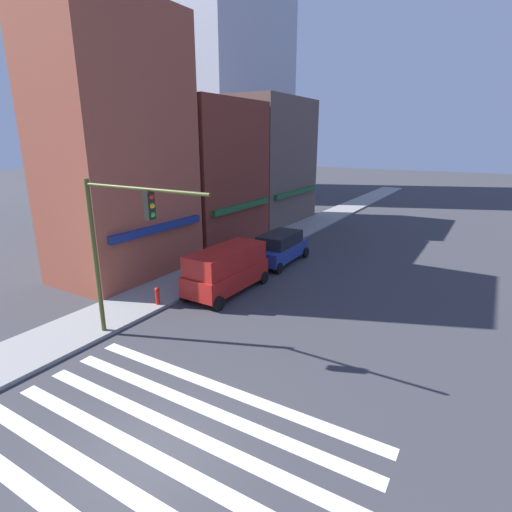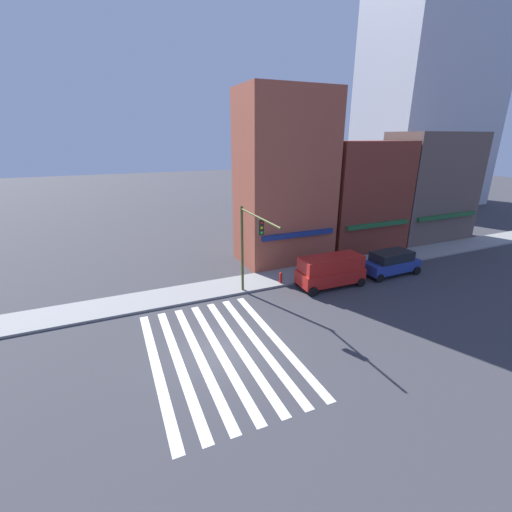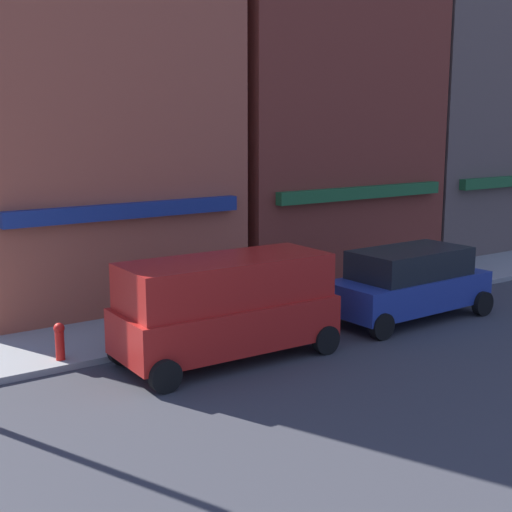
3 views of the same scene
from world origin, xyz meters
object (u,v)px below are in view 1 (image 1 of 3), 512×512
(traffic_signal, at_px, (117,234))
(fire_hydrant, at_px, (157,295))
(pedestrian_grey_coat, at_px, (197,267))
(suv_blue, at_px, (280,247))
(van_red, at_px, (227,268))

(traffic_signal, bearing_deg, fire_hydrant, 23.87)
(pedestrian_grey_coat, bearing_deg, suv_blue, 144.51)
(van_red, xyz_separation_m, fire_hydrant, (-3.26, 1.70, -0.67))
(pedestrian_grey_coat, bearing_deg, van_red, 74.01)
(fire_hydrant, bearing_deg, van_red, -27.53)
(traffic_signal, xyz_separation_m, pedestrian_grey_coat, (6.28, 1.53, -3.28))
(van_red, xyz_separation_m, suv_blue, (5.89, 0.00, -0.25))
(van_red, bearing_deg, suv_blue, 1.32)
(traffic_signal, bearing_deg, van_red, -2.98)
(van_red, relative_size, pedestrian_grey_coat, 2.85)
(van_red, height_order, suv_blue, van_red)
(traffic_signal, relative_size, fire_hydrant, 7.45)
(van_red, xyz_separation_m, pedestrian_grey_coat, (-0.07, 1.86, -0.21))
(suv_blue, distance_m, fire_hydrant, 9.32)
(fire_hydrant, bearing_deg, pedestrian_grey_coat, 2.93)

